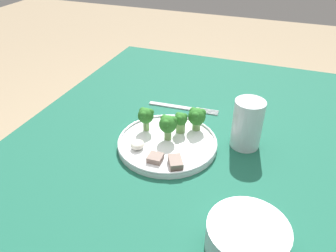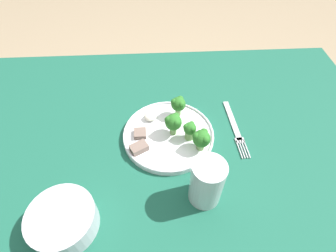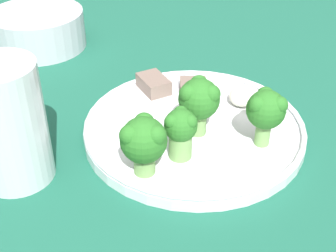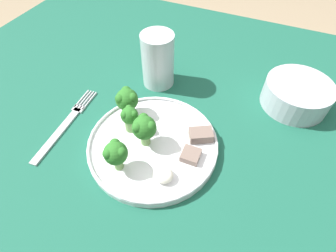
{
  "view_description": "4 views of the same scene",
  "coord_description": "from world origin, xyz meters",
  "px_view_note": "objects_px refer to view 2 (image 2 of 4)",
  "views": [
    {
      "loc": [
        0.61,
        0.14,
        1.21
      ],
      "look_at": [
        -0.01,
        -0.08,
        0.78
      ],
      "focal_mm": 35.0,
      "sensor_mm": 36.0,
      "label": 1
    },
    {
      "loc": [
        0.03,
        0.36,
        1.28
      ],
      "look_at": [
        0.0,
        -0.1,
        0.75
      ],
      "focal_mm": 28.0,
      "sensor_mm": 36.0,
      "label": 2
    },
    {
      "loc": [
        -0.43,
        -0.06,
        1.03
      ],
      "look_at": [
        -0.02,
        -0.05,
        0.75
      ],
      "focal_mm": 50.0,
      "sensor_mm": 36.0,
      "label": 3
    },
    {
      "loc": [
        0.14,
        -0.34,
        1.13
      ],
      "look_at": [
        0.02,
        -0.07,
        0.78
      ],
      "focal_mm": 28.0,
      "sensor_mm": 36.0,
      "label": 4
    }
  ],
  "objects_px": {
    "fork": "(235,127)",
    "cream_bowl": "(63,221)",
    "dinner_plate": "(167,135)",
    "drinking_glass": "(206,184)"
  },
  "relations": [
    {
      "from": "fork",
      "to": "cream_bowl",
      "type": "relative_size",
      "value": 1.5
    },
    {
      "from": "fork",
      "to": "dinner_plate",
      "type": "bearing_deg",
      "value": 6.58
    },
    {
      "from": "dinner_plate",
      "to": "cream_bowl",
      "type": "xyz_separation_m",
      "value": [
        0.22,
        0.23,
        0.02
      ]
    },
    {
      "from": "drinking_glass",
      "to": "fork",
      "type": "bearing_deg",
      "value": -120.36
    },
    {
      "from": "fork",
      "to": "drinking_glass",
      "type": "distance_m",
      "value": 0.24
    },
    {
      "from": "drinking_glass",
      "to": "cream_bowl",
      "type": "bearing_deg",
      "value": 9.67
    },
    {
      "from": "dinner_plate",
      "to": "cream_bowl",
      "type": "relative_size",
      "value": 1.76
    },
    {
      "from": "dinner_plate",
      "to": "drinking_glass",
      "type": "height_order",
      "value": "drinking_glass"
    },
    {
      "from": "fork",
      "to": "drinking_glass",
      "type": "xyz_separation_m",
      "value": [
        0.12,
        0.2,
        0.05
      ]
    },
    {
      "from": "dinner_plate",
      "to": "cream_bowl",
      "type": "bearing_deg",
      "value": 45.52
    }
  ]
}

